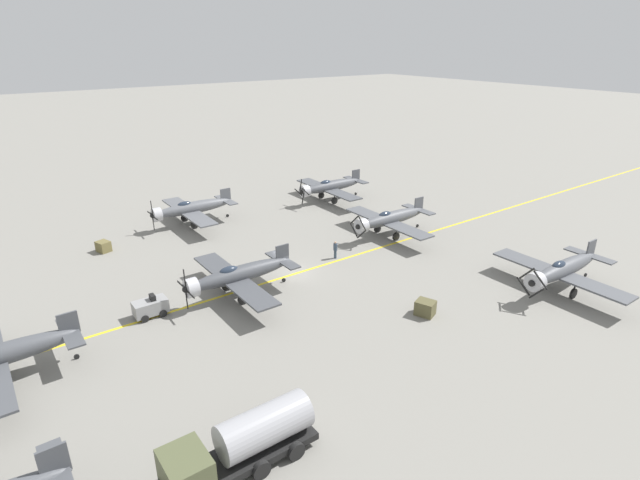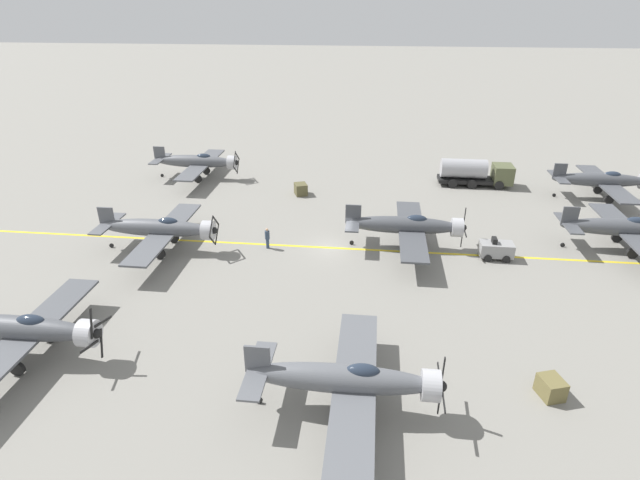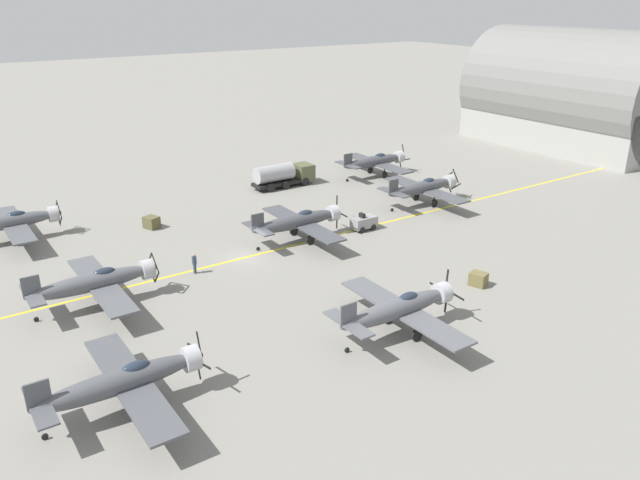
{
  "view_description": "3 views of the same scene",
  "coord_description": "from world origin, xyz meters",
  "views": [
    {
      "loc": [
        -35.53,
        22.31,
        20.56
      ],
      "look_at": [
        -1.13,
        -2.55,
        3.3
      ],
      "focal_mm": 28.0,
      "sensor_mm": 36.0,
      "label": 1
    },
    {
      "loc": [
        37.44,
        2.87,
        18.97
      ],
      "look_at": [
        4.54,
        -0.84,
        2.9
      ],
      "focal_mm": 28.0,
      "sensor_mm": 36.0,
      "label": 2
    },
    {
      "loc": [
        47.19,
        -24.36,
        22.48
      ],
      "look_at": [
        3.74,
        5.22,
        1.67
      ],
      "focal_mm": 35.0,
      "sensor_mm": 36.0,
      "label": 3
    }
  ],
  "objects": [
    {
      "name": "ground_plane",
      "position": [
        0.0,
        0.0,
        0.0
      ],
      "size": [
        400.0,
        400.0,
        0.0
      ],
      "primitive_type": "plane",
      "color": "gray"
    },
    {
      "name": "taxiway_stripe",
      "position": [
        0.0,
        0.0,
        0.0
      ],
      "size": [
        0.3,
        160.0,
        0.01
      ],
      "primitive_type": "cube",
      "color": "yellow",
      "rests_on": "ground"
    },
    {
      "name": "airplane_near_right",
      "position": [
        16.16,
        -16.68,
        2.01
      ],
      "size": [
        12.0,
        9.98,
        3.75
      ],
      "rotation": [
        0.0,
        0.0,
        -0.18
      ],
      "color": "#4C4F54",
      "rests_on": "ground"
    },
    {
      "name": "airplane_far_center",
      "position": [
        -2.39,
        23.62,
        2.01
      ],
      "size": [
        12.0,
        9.98,
        3.65
      ],
      "rotation": [
        0.0,
        0.0,
        0.11
      ],
      "color": "#484B50",
      "rests_on": "ground"
    },
    {
      "name": "airplane_mid_right",
      "position": [
        18.28,
        2.09,
        2.01
      ],
      "size": [
        12.0,
        9.98,
        3.8
      ],
      "rotation": [
        0.0,
        0.0,
        0.31
      ],
      "color": "#595B60",
      "rests_on": "ground"
    },
    {
      "name": "airplane_mid_center",
      "position": [
        -0.81,
        5.84,
        2.01
      ],
      "size": [
        12.0,
        9.98,
        3.8
      ],
      "rotation": [
        0.0,
        0.0,
        -0.05
      ],
      "color": "#45484D",
      "rests_on": "ground"
    },
    {
      "name": "airplane_far_left",
      "position": [
        -14.67,
        26.56,
        2.01
      ],
      "size": [
        12.0,
        9.98,
        3.73
      ],
      "rotation": [
        0.0,
        0.0,
        -0.11
      ],
      "color": "#484A4F",
      "rests_on": "ground"
    },
    {
      "name": "airplane_near_center",
      "position": [
        2.0,
        -14.3,
        2.01
      ],
      "size": [
        12.0,
        9.98,
        3.65
      ],
      "rotation": [
        0.0,
        0.0,
        -0.08
      ],
      "color": "#54565B",
      "rests_on": "ground"
    },
    {
      "name": "airplane_near_left",
      "position": [
        -16.3,
        -17.38,
        2.01
      ],
      "size": [
        12.0,
        9.98,
        3.65
      ],
      "rotation": [
        0.0,
        0.0,
        -0.18
      ],
      "color": "#515459",
      "rests_on": "ground"
    },
    {
      "name": "fuel_tanker",
      "position": [
        -17.42,
        14.14,
        1.51
      ],
      "size": [
        2.67,
        8.0,
        2.98
      ],
      "color": "black",
      "rests_on": "ground"
    },
    {
      "name": "tow_tractor",
      "position": [
        0.33,
        12.96,
        0.79
      ],
      "size": [
        1.57,
        2.6,
        1.79
      ],
      "color": "gray",
      "rests_on": "ground"
    },
    {
      "name": "ground_crew_walking",
      "position": [
        0.63,
        -5.71,
        0.99
      ],
      "size": [
        0.4,
        0.4,
        1.82
      ],
      "color": "#334256",
      "rests_on": "ground"
    },
    {
      "name": "supply_crate_by_tanker",
      "position": [
        -12.31,
        -4.81,
        0.61
      ],
      "size": [
        1.79,
        1.66,
        1.21
      ],
      "primitive_type": "cube",
      "rotation": [
        0.0,
        0.0,
        0.37
      ],
      "color": "brown",
      "rests_on": "ground"
    },
    {
      "name": "supply_crate_mid_lane",
      "position": [
        16.03,
        12.68,
        0.55
      ],
      "size": [
        1.6,
        1.46,
        1.1
      ],
      "primitive_type": "cube",
      "rotation": [
        0.0,
        0.0,
        0.32
      ],
      "color": "brown",
      "rests_on": "ground"
    },
    {
      "name": "hangar",
      "position": [
        -11.84,
        63.48,
        7.16
      ],
      "size": [
        30.22,
        18.66,
        18.66
      ],
      "color": "#9E9E99",
      "rests_on": "ground"
    }
  ]
}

